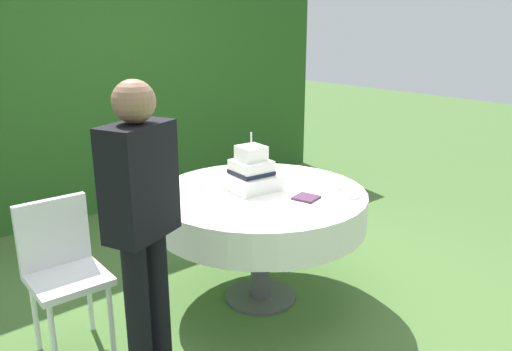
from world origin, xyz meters
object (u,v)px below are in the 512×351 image
at_px(cake_table, 261,208).
at_px(serving_plate_far, 348,196).
at_px(wedding_cake, 251,173).
at_px(napkin_stack, 306,198).
at_px(garden_chair, 62,263).
at_px(serving_plate_left, 205,184).
at_px(standing_person, 142,220).
at_px(serving_plate_near, 333,187).

bearing_deg(cake_table, serving_plate_far, -51.18).
xyz_separation_m(wedding_cake, napkin_stack, (0.13, -0.38, -0.10)).
bearing_deg(garden_chair, cake_table, -14.67).
distance_m(cake_table, wedding_cake, 0.24).
xyz_separation_m(wedding_cake, serving_plate_left, (-0.19, 0.26, -0.10)).
relative_size(serving_plate_left, napkin_stack, 0.73).
xyz_separation_m(garden_chair, standing_person, (0.20, -0.61, 0.39)).
bearing_deg(cake_table, serving_plate_near, -31.89).
distance_m(serving_plate_left, standing_person, 1.05).
xyz_separation_m(serving_plate_near, serving_plate_left, (-0.61, 0.61, 0.00)).
bearing_deg(serving_plate_near, standing_person, -178.79).
distance_m(wedding_cake, standing_person, 1.08).
distance_m(napkin_stack, standing_person, 1.14).
relative_size(serving_plate_near, napkin_stack, 0.85).
height_order(cake_table, wedding_cake, wedding_cake).
bearing_deg(wedding_cake, serving_plate_far, -56.02).
xyz_separation_m(serving_plate_near, standing_person, (-1.43, -0.03, 0.15)).
relative_size(serving_plate_far, garden_chair, 0.16).
xyz_separation_m(serving_plate_left, standing_person, (-0.81, -0.64, 0.15)).
height_order(wedding_cake, serving_plate_near, wedding_cake).
xyz_separation_m(cake_table, wedding_cake, (-0.00, 0.09, 0.22)).
xyz_separation_m(cake_table, serving_plate_near, (0.41, -0.26, 0.12)).
xyz_separation_m(serving_plate_left, garden_chair, (-1.01, -0.04, -0.24)).
xyz_separation_m(wedding_cake, garden_chair, (-1.21, 0.23, -0.34)).
xyz_separation_m(cake_table, serving_plate_left, (-0.20, 0.35, 0.12)).
xyz_separation_m(serving_plate_near, garden_chair, (-1.63, 0.58, -0.24)).
distance_m(garden_chair, standing_person, 0.75).
distance_m(wedding_cake, napkin_stack, 0.41).
relative_size(serving_plate_far, standing_person, 0.09).
relative_size(wedding_cake, serving_plate_far, 2.61).
bearing_deg(napkin_stack, standing_person, 179.80).
bearing_deg(serving_plate_far, serving_plate_left, 124.78).
height_order(cake_table, garden_chair, garden_chair).
bearing_deg(cake_table, wedding_cake, 92.23).
bearing_deg(napkin_stack, wedding_cake, 108.25).
bearing_deg(serving_plate_near, napkin_stack, -173.35).
height_order(serving_plate_far, standing_person, standing_person).
relative_size(cake_table, napkin_stack, 9.85).
height_order(cake_table, napkin_stack, napkin_stack).
bearing_deg(standing_person, serving_plate_left, 38.28).
relative_size(serving_plate_far, serving_plate_left, 1.43).
xyz_separation_m(serving_plate_far, serving_plate_left, (-0.55, 0.79, 0.00)).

